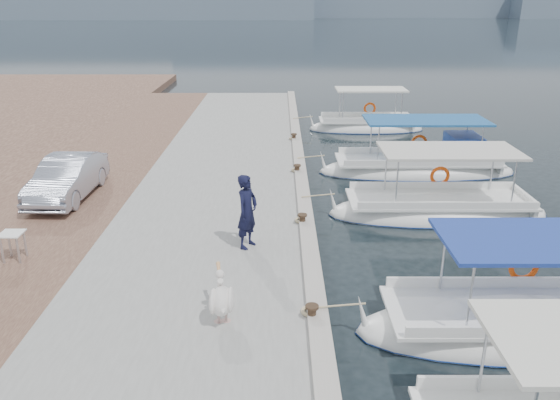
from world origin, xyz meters
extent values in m
plane|color=black|center=(0.00, 0.00, 0.00)|extent=(400.00, 400.00, 0.00)
cube|color=gray|center=(-3.00, 5.00, 0.25)|extent=(6.00, 40.00, 0.50)
cube|color=#A49D92|center=(-0.22, 5.00, 0.56)|extent=(0.44, 40.00, 0.12)
cube|color=brown|center=(-8.00, 5.00, 0.25)|extent=(4.00, 40.00, 0.50)
ellipsoid|color=white|center=(4.21, -3.29, 0.05)|extent=(7.22, 2.39, 1.30)
ellipsoid|color=navy|center=(4.21, -3.29, 0.03)|extent=(7.25, 2.43, 0.22)
cube|color=white|center=(4.21, -3.29, 0.55)|extent=(5.92, 2.05, 0.08)
cube|color=navy|center=(4.39, -3.29, 2.19)|extent=(4.33, 2.20, 0.08)
cylinder|color=silver|center=(2.58, -4.19, 1.35)|extent=(0.05, 0.05, 1.60)
torus|color=#EC4B0C|center=(4.51, -2.16, 1.00)|extent=(0.68, 0.12, 0.68)
ellipsoid|color=white|center=(4.17, 3.46, 0.05)|extent=(7.15, 2.37, 1.30)
ellipsoid|color=navy|center=(4.17, 3.46, 0.03)|extent=(7.19, 2.42, 0.22)
cube|color=white|center=(4.17, 3.46, 0.55)|extent=(5.86, 2.04, 0.08)
cube|color=beige|center=(4.35, 3.46, 2.19)|extent=(4.29, 2.18, 0.08)
cylinder|color=silver|center=(2.57, 2.57, 1.35)|extent=(0.05, 0.05, 1.60)
torus|color=#EC4B0C|center=(4.47, 4.59, 1.00)|extent=(0.68, 0.12, 0.68)
ellipsoid|color=white|center=(4.56, 8.05, 0.05)|extent=(7.93, 2.35, 1.30)
ellipsoid|color=navy|center=(4.56, 8.05, 0.03)|extent=(7.97, 2.40, 0.22)
cube|color=white|center=(4.56, 8.05, 0.55)|extent=(6.50, 2.02, 0.08)
cube|color=#1D5795|center=(4.76, 8.05, 2.19)|extent=(4.76, 2.17, 0.08)
cylinder|color=silver|center=(2.78, 7.17, 1.35)|extent=(0.05, 0.05, 1.60)
torus|color=#EC4B0C|center=(4.86, 9.17, 1.00)|extent=(0.68, 0.12, 0.68)
cube|color=navy|center=(6.35, 8.05, 1.10)|extent=(1.20, 1.65, 1.00)
ellipsoid|color=white|center=(3.65, 15.76, 0.05)|extent=(6.10, 1.99, 1.30)
ellipsoid|color=navy|center=(3.65, 15.76, 0.03)|extent=(6.13, 2.03, 0.22)
cube|color=white|center=(3.65, 15.76, 0.55)|extent=(5.01, 1.71, 0.08)
cube|color=silver|center=(3.80, 15.76, 2.19)|extent=(3.66, 1.83, 0.08)
cylinder|color=silver|center=(2.28, 15.01, 1.35)|extent=(0.05, 0.05, 1.60)
torus|color=#EC4B0C|center=(3.95, 16.70, 1.00)|extent=(0.68, 0.12, 0.68)
cylinder|color=black|center=(-0.35, -3.50, 0.65)|extent=(0.18, 0.18, 0.30)
cylinder|color=black|center=(-0.35, -3.50, 0.80)|extent=(0.28, 0.28, 0.05)
cylinder|color=black|center=(-0.35, 1.50, 0.65)|extent=(0.18, 0.18, 0.30)
cylinder|color=black|center=(-0.35, 1.50, 0.80)|extent=(0.28, 0.28, 0.05)
cylinder|color=black|center=(-0.35, 6.50, 0.65)|extent=(0.18, 0.18, 0.30)
cylinder|color=black|center=(-0.35, 6.50, 0.80)|extent=(0.28, 0.28, 0.05)
cylinder|color=black|center=(-0.35, 11.50, 0.65)|extent=(0.18, 0.18, 0.30)
cylinder|color=black|center=(-0.35, 11.50, 0.80)|extent=(0.28, 0.28, 0.05)
cylinder|color=tan|center=(-2.25, -3.61, 0.65)|extent=(0.05, 0.05, 0.31)
cylinder|color=tan|center=(-2.10, -3.59, 0.65)|extent=(0.05, 0.05, 0.31)
ellipsoid|color=silver|center=(-2.18, -3.60, 1.00)|extent=(0.56, 0.79, 0.57)
cylinder|color=silver|center=(-2.22, -3.34, 1.24)|extent=(0.16, 0.28, 0.30)
sphere|color=silver|center=(-2.24, -3.25, 1.41)|extent=(0.19, 0.19, 0.19)
cone|color=#EAA566|center=(-2.28, -2.97, 1.33)|extent=(0.19, 0.56, 0.22)
imported|color=black|center=(-1.86, 0.02, 1.50)|extent=(0.77, 0.87, 1.99)
imported|color=#A1A7B8|center=(-7.98, 3.84, 1.18)|extent=(1.55, 4.15, 1.36)
cylinder|color=silver|center=(-7.89, -0.96, 0.85)|extent=(0.06, 0.06, 0.70)
cylinder|color=silver|center=(-7.49, -0.96, 0.85)|extent=(0.06, 0.06, 0.70)
cylinder|color=silver|center=(-7.89, -0.56, 0.85)|extent=(0.06, 0.06, 0.70)
cylinder|color=silver|center=(-7.49, -0.56, 0.85)|extent=(0.06, 0.06, 0.70)
cube|color=white|center=(-7.69, -0.76, 1.21)|extent=(0.55, 0.55, 0.03)
camera|label=1|loc=(-1.01, -13.17, 6.71)|focal=35.00mm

